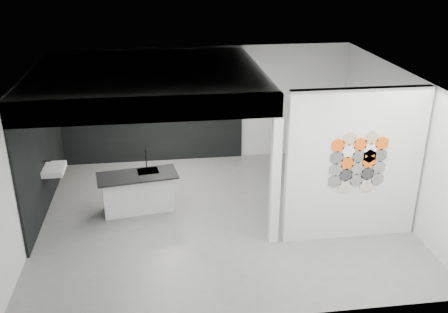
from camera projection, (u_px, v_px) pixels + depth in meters
floor at (221, 216)px, 9.90m from camera, size 7.00×6.00×0.01m
partition_panel at (354, 166)px, 8.71m from camera, size 2.45×0.15×2.80m
bay_clad_back at (152, 116)px, 11.99m from camera, size 4.40×0.04×2.35m
bay_clad_left at (42, 151)px, 9.93m from camera, size 0.04×4.00×2.35m
bulkhead at (148, 80)px, 9.65m from camera, size 4.40×4.00×0.40m
corner_column at (275, 182)px, 8.63m from camera, size 0.16×0.16×2.35m
fascia_beam at (147, 110)px, 7.90m from camera, size 4.40×0.16×0.40m
wall_basin at (54, 169)px, 9.90m from camera, size 0.40×0.60×0.12m
display_shelf at (156, 112)px, 11.86m from camera, size 3.00×0.15×0.04m
kitchen_island at (138, 191)px, 9.96m from camera, size 1.63×0.91×1.25m
stockpot at (101, 109)px, 11.66m from camera, size 0.23×0.23×0.18m
kettle at (201, 106)px, 11.95m from camera, size 0.21×0.21×0.14m
glass_bowl at (212, 107)px, 11.99m from camera, size 0.19×0.19×0.10m
glass_vase at (212, 106)px, 11.98m from camera, size 0.13×0.13×0.15m
bottle_dark at (132, 109)px, 11.75m from camera, size 0.07×0.07×0.16m
utensil_cup at (126, 110)px, 11.75m from camera, size 0.09×0.09×0.09m
hex_tile_cluster at (359, 162)px, 8.59m from camera, size 1.04×0.02×1.16m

